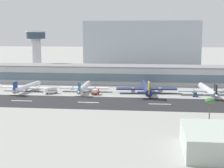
{
  "coord_description": "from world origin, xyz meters",
  "views": [
    {
      "loc": [
        34.27,
        -186.43,
        39.1
      ],
      "look_at": [
        7.63,
        39.01,
        4.97
      ],
      "focal_mm": 56.49,
      "sensor_mm": 36.0,
      "label": 1
    }
  ],
  "objects_px": {
    "terminal_building": "(122,74)",
    "airliner_blue_tail_gate_1": "(84,88)",
    "service_fuel_truck_2": "(51,90)",
    "service_baggage_tug_0": "(195,95)",
    "service_box_truck_1": "(95,92)",
    "airliner_navy_tail_gate_0": "(26,87)",
    "airliner_black_tail_gate_3": "(208,90)",
    "control_tower": "(36,47)",
    "distant_hotel_block": "(142,45)",
    "airliner_gold_tail_gate_2": "(147,88)",
    "palm_tree_0": "(210,101)"
  },
  "relations": [
    {
      "from": "service_baggage_tug_0",
      "to": "palm_tree_0",
      "type": "distance_m",
      "value": 61.55
    },
    {
      "from": "airliner_navy_tail_gate_0",
      "to": "palm_tree_0",
      "type": "xyz_separation_m",
      "value": [
        106.75,
        -67.86,
        6.75
      ]
    },
    {
      "from": "airliner_gold_tail_gate_2",
      "to": "airliner_blue_tail_gate_1",
      "type": "bearing_deg",
      "value": 83.06
    },
    {
      "from": "airliner_navy_tail_gate_0",
      "to": "airliner_gold_tail_gate_2",
      "type": "xyz_separation_m",
      "value": [
        78.49,
        1.61,
        0.53
      ]
    },
    {
      "from": "distant_hotel_block",
      "to": "service_baggage_tug_0",
      "type": "bearing_deg",
      "value": -76.96
    },
    {
      "from": "distant_hotel_block",
      "to": "service_fuel_truck_2",
      "type": "xyz_separation_m",
      "value": [
        -51.56,
        -163.03,
        -22.82
      ]
    },
    {
      "from": "control_tower",
      "to": "service_box_truck_1",
      "type": "height_order",
      "value": "control_tower"
    },
    {
      "from": "service_box_truck_1",
      "to": "service_baggage_tug_0",
      "type": "bearing_deg",
      "value": -70.75
    },
    {
      "from": "control_tower",
      "to": "airliner_blue_tail_gate_1",
      "type": "xyz_separation_m",
      "value": [
        54.95,
        -69.82,
        -22.75
      ]
    },
    {
      "from": "service_baggage_tug_0",
      "to": "service_box_truck_1",
      "type": "height_order",
      "value": "service_box_truck_1"
    },
    {
      "from": "terminal_building",
      "to": "airliner_black_tail_gate_3",
      "type": "relative_size",
      "value": 4.64
    },
    {
      "from": "distant_hotel_block",
      "to": "airliner_blue_tail_gate_1",
      "type": "bearing_deg",
      "value": -101.79
    },
    {
      "from": "terminal_building",
      "to": "control_tower",
      "type": "relative_size",
      "value": 5.08
    },
    {
      "from": "terminal_building",
      "to": "airliner_blue_tail_gate_1",
      "type": "height_order",
      "value": "terminal_building"
    },
    {
      "from": "service_fuel_truck_2",
      "to": "airliner_black_tail_gate_3",
      "type": "bearing_deg",
      "value": 145.18
    },
    {
      "from": "service_baggage_tug_0",
      "to": "distant_hotel_block",
      "type": "bearing_deg",
      "value": 93.64
    },
    {
      "from": "airliner_black_tail_gate_3",
      "to": "service_box_truck_1",
      "type": "relative_size",
      "value": 6.7
    },
    {
      "from": "service_baggage_tug_0",
      "to": "service_box_truck_1",
      "type": "bearing_deg",
      "value": 170.32
    },
    {
      "from": "service_baggage_tug_0",
      "to": "terminal_building",
      "type": "bearing_deg",
      "value": 123.75
    },
    {
      "from": "service_box_truck_1",
      "to": "airliner_navy_tail_gate_0",
      "type": "bearing_deg",
      "value": 101.51
    },
    {
      "from": "control_tower",
      "to": "airliner_black_tail_gate_3",
      "type": "bearing_deg",
      "value": -28.38
    },
    {
      "from": "distant_hotel_block",
      "to": "service_box_truck_1",
      "type": "xyz_separation_m",
      "value": [
        -22.95,
        -163.4,
        -23.06
      ]
    },
    {
      "from": "airliner_blue_tail_gate_1",
      "to": "service_box_truck_1",
      "type": "xyz_separation_m",
      "value": [
        9.16,
        -9.61,
        -0.94
      ]
    },
    {
      "from": "terminal_building",
      "to": "airliner_navy_tail_gate_0",
      "type": "xyz_separation_m",
      "value": [
        -58.61,
        -45.54,
        -4.03
      ]
    },
    {
      "from": "palm_tree_0",
      "to": "service_box_truck_1",
      "type": "bearing_deg",
      "value": 134.34
    },
    {
      "from": "control_tower",
      "to": "service_fuel_truck_2",
      "type": "xyz_separation_m",
      "value": [
        35.5,
        -79.07,
        -23.45
      ]
    },
    {
      "from": "airliner_navy_tail_gate_0",
      "to": "terminal_building",
      "type": "bearing_deg",
      "value": -46.72
    },
    {
      "from": "terminal_building",
      "to": "palm_tree_0",
      "type": "bearing_deg",
      "value": -67.0
    },
    {
      "from": "airliner_black_tail_gate_3",
      "to": "service_baggage_tug_0",
      "type": "distance_m",
      "value": 11.69
    },
    {
      "from": "airliner_gold_tail_gate_2",
      "to": "palm_tree_0",
      "type": "height_order",
      "value": "palm_tree_0"
    },
    {
      "from": "service_fuel_truck_2",
      "to": "terminal_building",
      "type": "bearing_deg",
      "value": -166.69
    },
    {
      "from": "service_box_truck_1",
      "to": "palm_tree_0",
      "type": "bearing_deg",
      "value": -116.14
    },
    {
      "from": "airliner_black_tail_gate_3",
      "to": "service_box_truck_1",
      "type": "bearing_deg",
      "value": 90.4
    },
    {
      "from": "service_baggage_tug_0",
      "to": "service_fuel_truck_2",
      "type": "height_order",
      "value": "service_fuel_truck_2"
    },
    {
      "from": "airliner_black_tail_gate_3",
      "to": "terminal_building",
      "type": "bearing_deg",
      "value": 46.72
    },
    {
      "from": "control_tower",
      "to": "distant_hotel_block",
      "type": "relative_size",
      "value": 0.33
    },
    {
      "from": "terminal_building",
      "to": "airliner_gold_tail_gate_2",
      "type": "bearing_deg",
      "value": -65.65
    },
    {
      "from": "palm_tree_0",
      "to": "airliner_blue_tail_gate_1",
      "type": "bearing_deg",
      "value": 134.24
    },
    {
      "from": "airliner_black_tail_gate_3",
      "to": "service_fuel_truck_2",
      "type": "height_order",
      "value": "airliner_black_tail_gate_3"
    },
    {
      "from": "airliner_navy_tail_gate_0",
      "to": "palm_tree_0",
      "type": "relative_size",
      "value": 3.72
    },
    {
      "from": "airliner_blue_tail_gate_1",
      "to": "airliner_black_tail_gate_3",
      "type": "xyz_separation_m",
      "value": [
        78.84,
        -2.45,
        0.15
      ]
    },
    {
      "from": "airliner_navy_tail_gate_0",
      "to": "palm_tree_0",
      "type": "distance_m",
      "value": 126.68
    },
    {
      "from": "terminal_building",
      "to": "airliner_blue_tail_gate_1",
      "type": "distance_m",
      "value": 47.55
    },
    {
      "from": "service_fuel_truck_2",
      "to": "airliner_blue_tail_gate_1",
      "type": "bearing_deg",
      "value": 166.64
    },
    {
      "from": "control_tower",
      "to": "airliner_black_tail_gate_3",
      "type": "relative_size",
      "value": 0.91
    },
    {
      "from": "airliner_navy_tail_gate_0",
      "to": "service_baggage_tug_0",
      "type": "distance_m",
      "value": 107.99
    },
    {
      "from": "airliner_black_tail_gate_3",
      "to": "airliner_navy_tail_gate_0",
      "type": "bearing_deg",
      "value": 84.81
    },
    {
      "from": "service_fuel_truck_2",
      "to": "service_baggage_tug_0",
      "type": "bearing_deg",
      "value": 140.8
    },
    {
      "from": "control_tower",
      "to": "airliner_navy_tail_gate_0",
      "type": "height_order",
      "value": "control_tower"
    },
    {
      "from": "airliner_blue_tail_gate_1",
      "to": "airliner_navy_tail_gate_0",
      "type": "bearing_deg",
      "value": 93.32
    }
  ]
}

